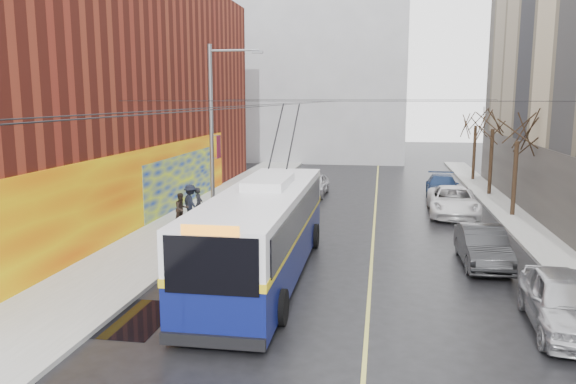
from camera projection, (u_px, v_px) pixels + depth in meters
name	position (u px, v px, depth m)	size (l,w,h in m)	color
ground	(317.00, 317.00, 16.92)	(140.00, 140.00, 0.00)	black
sidewalk_left	(194.00, 220.00, 29.88)	(4.00, 60.00, 0.15)	gray
sidewalk_right	(531.00, 233.00, 27.12)	(2.00, 60.00, 0.15)	gray
lane_line	(374.00, 220.00, 30.29)	(0.12, 50.00, 0.01)	#BFB74C
building_left	(68.00, 89.00, 31.98)	(12.11, 36.00, 14.00)	maroon
building_far	(310.00, 74.00, 60.16)	(20.50, 12.10, 18.00)	gray
streetlight_pole	(215.00, 133.00, 26.84)	(2.65, 0.60, 9.00)	slate
catenary_wires	(303.00, 103.00, 30.66)	(18.00, 60.00, 0.22)	black
tree_near	(518.00, 127.00, 30.19)	(3.20, 3.20, 6.40)	black
tree_mid	(493.00, 117.00, 36.96)	(3.20, 3.20, 6.68)	black
tree_far	(476.00, 116.00, 43.78)	(3.20, 3.20, 6.57)	black
puddle	(126.00, 318.00, 16.82)	(2.56, 3.09, 0.01)	black
pigeons_flying	(289.00, 89.00, 25.80)	(4.57, 3.25, 1.87)	slate
trolleybus	(263.00, 231.00, 20.44)	(3.18, 13.29, 6.27)	#091049
parked_car_a	(565.00, 302.00, 15.83)	(1.97, 4.89, 1.67)	#AAABAF
parked_car_b	(483.00, 246.00, 22.03)	(1.62, 4.64, 1.53)	#262729
parked_car_c	(453.00, 201.00, 31.42)	(2.65, 5.74, 1.60)	silver
parked_car_d	(442.00, 186.00, 37.18)	(2.06, 5.08, 1.47)	navy
following_car	(313.00, 184.00, 37.80)	(1.79, 4.46, 1.52)	#B6B5BA
pedestrian_a	(199.00, 204.00, 29.44)	(0.63, 0.42, 1.74)	black
pedestrian_b	(182.00, 209.00, 28.35)	(0.80, 0.62, 1.64)	black
pedestrian_c	(191.00, 203.00, 29.26)	(1.24, 0.71, 1.93)	black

